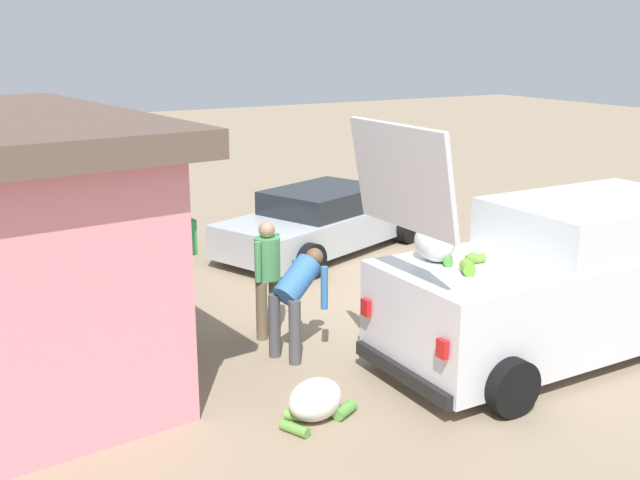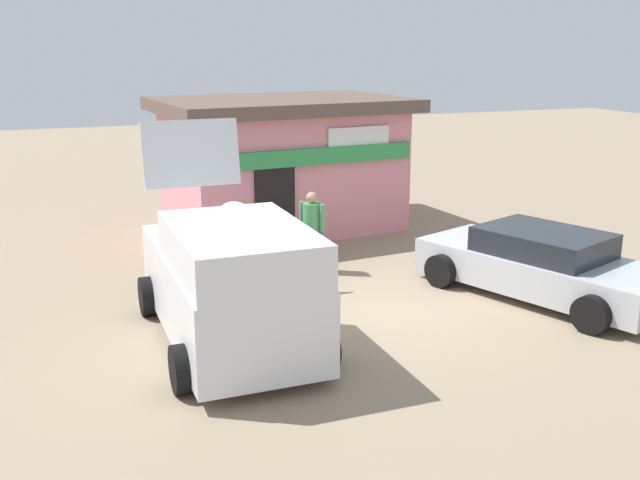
% 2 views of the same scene
% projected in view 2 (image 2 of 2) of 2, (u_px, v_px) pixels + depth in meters
% --- Properties ---
extents(ground_plane, '(60.00, 60.00, 0.00)m').
position_uv_depth(ground_plane, '(392.00, 308.00, 12.15)').
color(ground_plane, gray).
extents(storefront_bar, '(5.94, 4.40, 3.06)m').
position_uv_depth(storefront_bar, '(282.00, 162.00, 17.11)').
color(storefront_bar, pink).
rests_on(storefront_bar, ground_plane).
extents(delivery_van, '(2.17, 4.55, 3.04)m').
position_uv_depth(delivery_van, '(230.00, 281.00, 10.52)').
color(delivery_van, silver).
rests_on(delivery_van, ground_plane).
extents(parked_sedan, '(3.17, 4.62, 1.18)m').
position_uv_depth(parked_sedan, '(541.00, 265.00, 12.63)').
color(parked_sedan, '#B2B7BC').
rests_on(parked_sedan, ground_plane).
extents(vendor_standing, '(0.47, 0.49, 1.57)m').
position_uv_depth(vendor_standing, '(312.00, 226.00, 13.89)').
color(vendor_standing, '#726047').
rests_on(vendor_standing, ground_plane).
extents(customer_bending, '(0.66, 0.79, 1.32)m').
position_uv_depth(customer_bending, '(274.00, 234.00, 13.64)').
color(customer_bending, '#4C4C51').
rests_on(customer_bending, ground_plane).
extents(unloaded_banana_pile, '(0.70, 0.91, 0.43)m').
position_uv_depth(unloaded_banana_pile, '(186.00, 266.00, 13.82)').
color(unloaded_banana_pile, silver).
rests_on(unloaded_banana_pile, ground_plane).
extents(paint_bucket, '(0.29, 0.29, 0.32)m').
position_uv_depth(paint_bucket, '(446.00, 240.00, 15.81)').
color(paint_bucket, '#BF3F33').
rests_on(paint_bucket, ground_plane).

